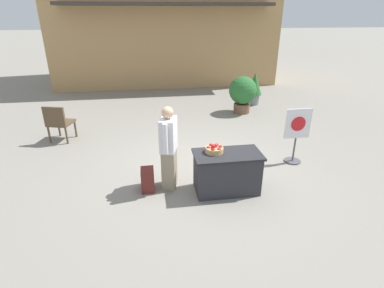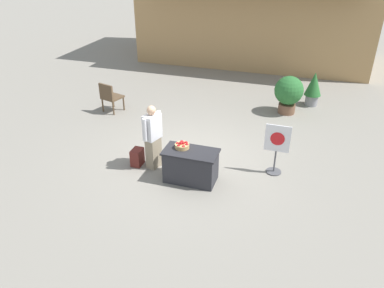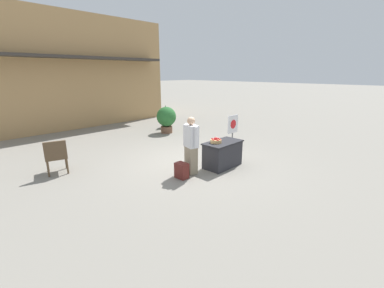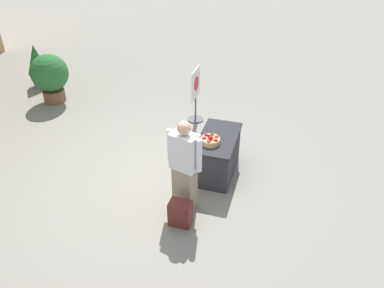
{
  "view_description": "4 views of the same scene",
  "coord_description": "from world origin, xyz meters",
  "views": [
    {
      "loc": [
        -0.97,
        -5.6,
        3.08
      ],
      "look_at": [
        -0.15,
        -0.2,
        0.68
      ],
      "focal_mm": 28.0,
      "sensor_mm": 36.0,
      "label": 1
    },
    {
      "loc": [
        2.63,
        -7.74,
        4.87
      ],
      "look_at": [
        0.39,
        -0.8,
        0.89
      ],
      "focal_mm": 35.0,
      "sensor_mm": 36.0,
      "label": 2
    },
    {
      "loc": [
        -5.44,
        -5.3,
        2.74
      ],
      "look_at": [
        -0.09,
        -0.12,
        0.64
      ],
      "focal_mm": 24.0,
      "sensor_mm": 36.0,
      "label": 3
    },
    {
      "loc": [
        -5.08,
        -2.03,
        4.25
      ],
      "look_at": [
        0.14,
        -0.51,
        0.71
      ],
      "focal_mm": 35.0,
      "sensor_mm": 36.0,
      "label": 4
    }
  ],
  "objects": [
    {
      "name": "apple_basket",
      "position": [
        0.17,
        -0.83,
        0.83
      ],
      "size": [
        0.32,
        0.32,
        0.16
      ],
      "color": "tan",
      "rests_on": "display_table"
    },
    {
      "name": "potted_plant_near_right",
      "position": [
        2.85,
        4.57,
        0.63
      ],
      "size": [
        0.54,
        0.54,
        1.13
      ],
      "color": "gray",
      "rests_on": "ground_plane"
    },
    {
      "name": "ground_plane",
      "position": [
        0.0,
        0.0,
        0.0
      ],
      "size": [
        120.0,
        120.0,
        0.0
      ],
      "primitive_type": "plane",
      "color": "gray"
    },
    {
      "name": "poster_board",
      "position": [
        2.18,
        0.01,
        0.67
      ],
      "size": [
        0.58,
        0.36,
        1.24
      ],
      "rotation": [
        0.0,
        0.0,
        -1.58
      ],
      "color": "#4C4C51",
      "rests_on": "ground_plane"
    },
    {
      "name": "storefront_building",
      "position": [
        0.02,
        9.74,
        2.73
      ],
      "size": [
        9.76,
        5.54,
        5.45
      ],
      "color": "tan",
      "rests_on": "ground_plane"
    },
    {
      "name": "patio_chair",
      "position": [
        -3.24,
        2.02,
        0.55
      ],
      "size": [
        0.68,
        0.68,
        0.97
      ],
      "rotation": [
        0.0,
        0.0,
        1.29
      ],
      "color": "brown",
      "rests_on": "ground_plane"
    },
    {
      "name": "potted_plant_far_left",
      "position": [
        2.12,
        3.67,
        0.69
      ],
      "size": [
        0.9,
        0.9,
        1.21
      ],
      "color": "brown",
      "rests_on": "ground_plane"
    },
    {
      "name": "display_table",
      "position": [
        0.4,
        -0.91,
        0.38
      ],
      "size": [
        1.23,
        0.66,
        0.76
      ],
      "color": "#2D2D33",
      "rests_on": "ground_plane"
    },
    {
      "name": "backpack",
      "position": [
        -1.06,
        -0.67,
        0.21
      ],
      "size": [
        0.24,
        0.34,
        0.42
      ],
      "color": "maroon",
      "rests_on": "ground_plane"
    },
    {
      "name": "person_visitor",
      "position": [
        -0.64,
        -0.61,
        0.81
      ],
      "size": [
        0.37,
        0.59,
        1.59
      ],
      "rotation": [
        0.0,
        0.0,
        -0.28
      ],
      "color": "gray",
      "rests_on": "ground_plane"
    }
  ]
}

